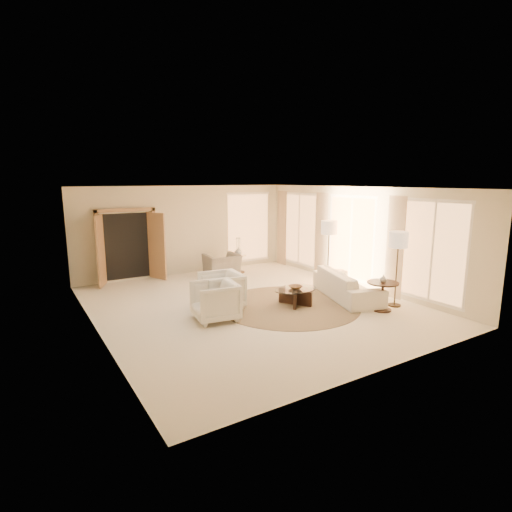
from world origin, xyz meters
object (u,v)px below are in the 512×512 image
sofa (347,285)px  floor_lamp_near (329,230)px  end_table (382,291)px  side_vase (238,251)px  floor_lamp_far (398,243)px  bowl (295,287)px  coffee_table (295,295)px  accent_chair (222,261)px  armchair_right (215,299)px  side_table (239,262)px  armchair_left (221,289)px  end_vase (383,279)px

sofa → floor_lamp_near: floor_lamp_near is taller
end_table → side_vase: size_ratio=2.73×
floor_lamp_far → bowl: floor_lamp_far is taller
floor_lamp_near → side_vase: size_ratio=7.05×
coffee_table → end_table: size_ratio=1.65×
accent_chair → end_table: (1.57, -5.03, 0.01)m
armchair_right → bowl: (2.11, -0.08, -0.02)m
floor_lamp_far → side_table: bearing=106.3°
sofa → accent_chair: bearing=41.1°
armchair_left → end_vase: 3.75m
floor_lamp_far → side_vase: size_ratio=6.86×
armchair_left → floor_lamp_near: 3.78m
armchair_right → side_table: 4.49m
side_vase → accent_chair: bearing=-173.3°
armchair_left → end_table: size_ratio=1.31×
side_vase → bowl: bearing=-98.0°
sofa → coffee_table: 1.51m
armchair_left → coffee_table: size_ratio=0.80×
armchair_left → side_table: size_ratio=1.59×
end_vase → side_vase: (-0.94, 5.10, -0.04)m
sofa → side_vase: side_vase is taller
bowl → accent_chair: bearing=91.8°
sofa → side_vase: (-0.97, 3.94, 0.37)m
armchair_right → side_table: armchair_right is taller
floor_lamp_near → bowl: (-1.99, -1.07, -1.12)m
sofa → floor_lamp_near: size_ratio=1.29×
accent_chair → end_vase: 5.28m
sofa → end_vase: bearing=-163.2°
armchair_right → coffee_table: 2.12m
armchair_left → floor_lamp_near: floor_lamp_near is taller
armchair_right → side_table: bearing=152.5°
end_table → floor_lamp_far: bearing=7.4°
floor_lamp_far → coffee_table: bearing=146.7°
sofa → floor_lamp_near: bearing=-2.5°
end_table → end_vase: (0.00, 0.00, 0.29)m
side_table → floor_lamp_near: size_ratio=0.32×
armchair_left → end_table: (3.07, -2.13, -0.01)m
side_table → side_vase: side_vase is taller
floor_lamp_near → sofa: bearing=-111.1°
end_table → side_vase: (-0.94, 5.10, 0.25)m
end_vase → end_table: bearing=0.0°
coffee_table → floor_lamp_near: 2.62m
end_vase → armchair_left: bearing=145.3°
armchair_left → bowl: (1.61, -0.75, -0.02)m
sofa → side_vase: size_ratio=9.07×
sofa → coffee_table: sofa is taller
sofa → floor_lamp_far: floor_lamp_far is taller
accent_chair → floor_lamp_far: size_ratio=0.58×
end_table → bowl: (-1.46, 1.38, -0.02)m
armchair_left → floor_lamp_far: 4.28m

